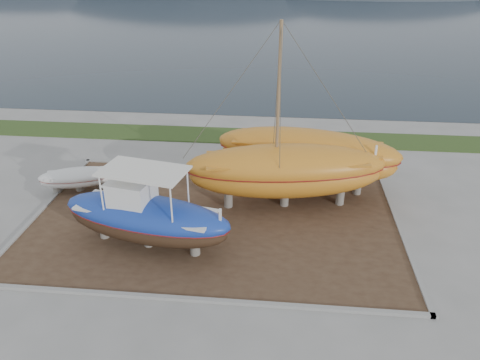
# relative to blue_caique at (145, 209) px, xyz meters

# --- Properties ---
(ground) EXTENTS (140.00, 140.00, 0.00)m
(ground) POSITION_rel_blue_caique_xyz_m (2.69, -1.37, -1.98)
(ground) COLOR gray
(ground) RESTS_ON ground
(dirt_patch) EXTENTS (18.00, 12.00, 0.06)m
(dirt_patch) POSITION_rel_blue_caique_xyz_m (2.69, 2.63, -1.95)
(dirt_patch) COLOR #422D1E
(dirt_patch) RESTS_ON ground
(curb_frame) EXTENTS (18.60, 12.60, 0.15)m
(curb_frame) POSITION_rel_blue_caique_xyz_m (2.69, 2.63, -1.91)
(curb_frame) COLOR gray
(curb_frame) RESTS_ON ground
(grass_strip) EXTENTS (44.00, 3.00, 0.08)m
(grass_strip) POSITION_rel_blue_caique_xyz_m (2.69, 14.13, -1.94)
(grass_strip) COLOR #284219
(grass_strip) RESTS_ON ground
(sea) EXTENTS (260.00, 100.00, 0.04)m
(sea) POSITION_rel_blue_caique_xyz_m (2.69, 68.63, -1.98)
(sea) COLOR #16232D
(sea) RESTS_ON ground
(blue_caique) EXTENTS (8.32, 4.07, 3.84)m
(blue_caique) POSITION_rel_blue_caique_xyz_m (0.00, 0.00, 0.00)
(blue_caique) COLOR #1A3CA7
(blue_caique) RESTS_ON dirt_patch
(white_dinghy) EXTENTS (4.47, 2.74, 1.26)m
(white_dinghy) POSITION_rel_blue_caique_xyz_m (-5.35, 4.92, -1.29)
(white_dinghy) COLOR white
(white_dinghy) RESTS_ON dirt_patch
(orange_sailboat) EXTENTS (10.62, 4.50, 9.43)m
(orange_sailboat) POSITION_rel_blue_caique_xyz_m (6.15, 4.33, 2.79)
(orange_sailboat) COLOR #C7781E
(orange_sailboat) RESTS_ON dirt_patch
(orange_bare_hull) EXTENTS (10.52, 4.84, 3.32)m
(orange_bare_hull) POSITION_rel_blue_caique_xyz_m (7.26, 6.55, -0.26)
(orange_bare_hull) COLOR #C7781E
(orange_bare_hull) RESTS_ON dirt_patch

